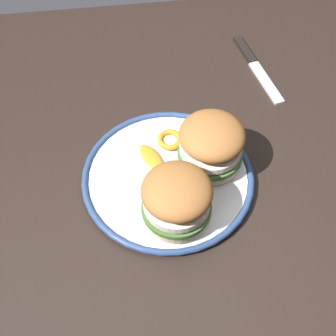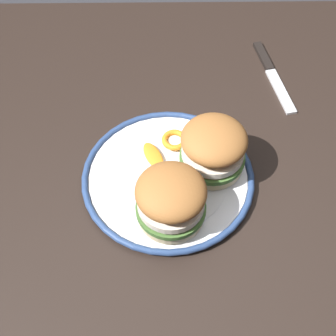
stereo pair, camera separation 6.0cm
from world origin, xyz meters
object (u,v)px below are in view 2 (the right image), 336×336
at_px(table_knife, 271,72).
at_px(sandwich_half_left, 213,148).
at_px(dining_table, 145,182).
at_px(dinner_plate, 168,178).
at_px(sandwich_half_right, 171,199).

bearing_deg(table_knife, sandwich_half_left, -119.59).
bearing_deg(sandwich_half_left, dining_table, 165.34).
bearing_deg(dining_table, table_knife, 39.45).
relative_size(dining_table, table_knife, 6.18).
bearing_deg(dinner_plate, sandwich_half_left, 15.65).
xyz_separation_m(dinner_plate, sandwich_half_right, (0.00, -0.08, 0.06)).
relative_size(dining_table, dinner_plate, 4.24).
relative_size(dining_table, sandwich_half_left, 8.20).
height_order(dining_table, sandwich_half_right, sandwich_half_right).
distance_m(dinner_plate, sandwich_half_right, 0.10).
relative_size(sandwich_half_left, sandwich_half_right, 1.03).
bearing_deg(sandwich_half_right, dining_table, 110.11).
height_order(dinner_plate, sandwich_half_left, sandwich_half_left).
xyz_separation_m(dining_table, table_knife, (0.28, 0.23, 0.09)).
xyz_separation_m(sandwich_half_right, table_knife, (0.23, 0.37, -0.07)).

